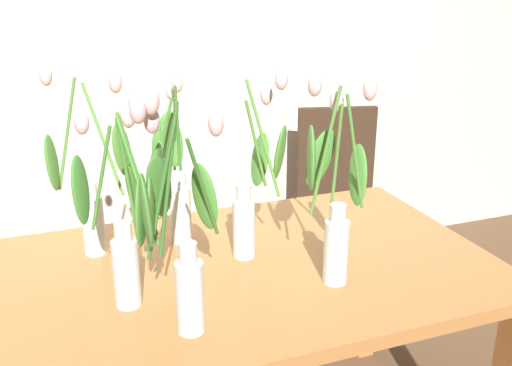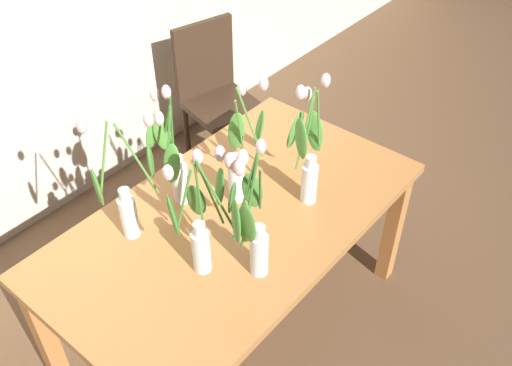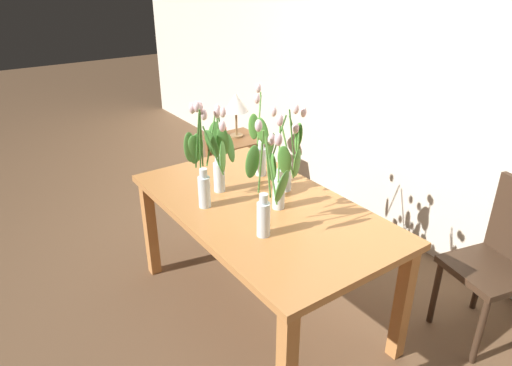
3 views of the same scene
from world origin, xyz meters
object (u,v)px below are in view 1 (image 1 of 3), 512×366
at_px(tulip_vase_0, 253,199).
at_px(tulip_vase_1, 335,208).
at_px(tulip_vase_2, 174,181).
at_px(dining_table, 224,296).
at_px(tulip_vase_4, 176,242).
at_px(tulip_vase_5, 91,197).
at_px(tulip_vase_3, 129,223).
at_px(dining_chair, 339,191).

xyz_separation_m(tulip_vase_0, tulip_vase_1, (0.15, -0.22, 0.04)).
distance_m(tulip_vase_1, tulip_vase_2, 0.54).
height_order(dining_table, tulip_vase_4, tulip_vase_4).
height_order(dining_table, tulip_vase_1, tulip_vase_1).
height_order(tulip_vase_0, tulip_vase_5, same).
distance_m(dining_table, tulip_vase_2, 0.39).
bearing_deg(tulip_vase_3, tulip_vase_2, 61.51).
xyz_separation_m(dining_table, tulip_vase_0, (0.11, 0.06, 0.27)).
bearing_deg(tulip_vase_5, tulip_vase_1, -33.30).
distance_m(tulip_vase_1, tulip_vase_3, 0.54).
bearing_deg(tulip_vase_2, tulip_vase_3, -118.49).
distance_m(tulip_vase_0, tulip_vase_5, 0.48).
relative_size(tulip_vase_1, tulip_vase_4, 0.99).
bearing_deg(tulip_vase_4, tulip_vase_0, 46.47).
distance_m(tulip_vase_1, dining_chair, 1.38).
xyz_separation_m(tulip_vase_2, tulip_vase_5, (-0.26, -0.02, -0.02)).
xyz_separation_m(tulip_vase_4, dining_chair, (1.10, 1.23, -0.45)).
bearing_deg(tulip_vase_1, tulip_vase_0, 124.55).
bearing_deg(tulip_vase_5, tulip_vase_4, -73.17).
relative_size(dining_table, tulip_vase_5, 2.79).
bearing_deg(tulip_vase_4, tulip_vase_5, 106.83).
xyz_separation_m(tulip_vase_0, tulip_vase_2, (-0.19, 0.19, 0.02)).
bearing_deg(tulip_vase_1, dining_chair, 60.27).
bearing_deg(tulip_vase_3, dining_table, 21.15).
height_order(dining_table, dining_chair, dining_chair).
distance_m(dining_table, tulip_vase_0, 0.30).
distance_m(tulip_vase_0, tulip_vase_1, 0.27).
height_order(tulip_vase_1, tulip_vase_5, tulip_vase_1).
relative_size(dining_table, dining_chair, 1.72).
distance_m(dining_table, tulip_vase_5, 0.49).
xyz_separation_m(tulip_vase_0, tulip_vase_3, (-0.38, -0.16, 0.05)).
relative_size(tulip_vase_0, tulip_vase_1, 0.99).
distance_m(tulip_vase_1, tulip_vase_5, 0.72).
bearing_deg(tulip_vase_5, tulip_vase_3, -79.21).
bearing_deg(tulip_vase_3, dining_chair, 42.27).
bearing_deg(dining_table, tulip_vase_5, 145.41).
relative_size(tulip_vase_5, dining_chair, 0.62).
relative_size(tulip_vase_1, tulip_vase_5, 1.01).
xyz_separation_m(tulip_vase_1, tulip_vase_2, (-0.35, 0.41, -0.02)).
distance_m(tulip_vase_0, tulip_vase_4, 0.44).
xyz_separation_m(tulip_vase_0, dining_chair, (0.80, 0.92, -0.40)).
bearing_deg(tulip_vase_2, tulip_vase_1, -49.90).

